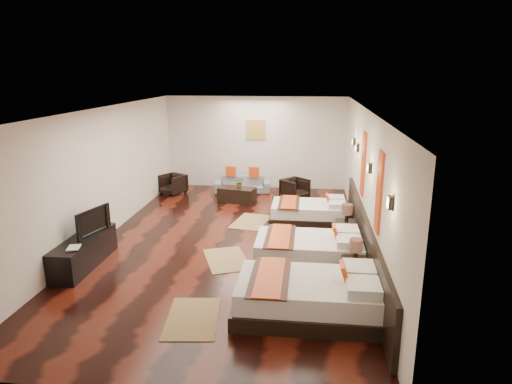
# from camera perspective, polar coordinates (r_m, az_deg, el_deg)

# --- Properties ---
(floor) EXTENTS (5.50, 9.50, 0.01)m
(floor) POSITION_cam_1_polar(r_m,az_deg,el_deg) (9.73, -3.31, -6.31)
(floor) COLOR black
(floor) RESTS_ON ground
(ceiling) EXTENTS (5.50, 9.50, 0.01)m
(ceiling) POSITION_cam_1_polar(r_m,az_deg,el_deg) (9.09, -3.58, 10.36)
(ceiling) COLOR white
(ceiling) RESTS_ON floor
(back_wall) EXTENTS (5.50, 0.01, 2.80)m
(back_wall) POSITION_cam_1_polar(r_m,az_deg,el_deg) (13.92, -0.02, 6.24)
(back_wall) COLOR silver
(back_wall) RESTS_ON floor
(left_wall) EXTENTS (0.01, 9.50, 2.80)m
(left_wall) POSITION_cam_1_polar(r_m,az_deg,el_deg) (10.15, -18.92, 2.07)
(left_wall) COLOR silver
(left_wall) RESTS_ON floor
(right_wall) EXTENTS (0.01, 9.50, 2.80)m
(right_wall) POSITION_cam_1_polar(r_m,az_deg,el_deg) (9.24, 13.61, 1.24)
(right_wall) COLOR silver
(right_wall) RESTS_ON floor
(headboard_panel) EXTENTS (0.08, 6.60, 0.90)m
(headboard_panel) POSITION_cam_1_polar(r_m,az_deg,el_deg) (8.75, 13.56, -6.06)
(headboard_panel) COLOR black
(headboard_panel) RESTS_ON floor
(bed_near) EXTENTS (2.21, 1.39, 0.84)m
(bed_near) POSITION_cam_1_polar(r_m,az_deg,el_deg) (6.97, 6.84, -12.89)
(bed_near) COLOR black
(bed_near) RESTS_ON floor
(bed_mid) EXTENTS (2.06, 1.30, 0.79)m
(bed_mid) POSITION_cam_1_polar(r_m,az_deg,el_deg) (8.64, 6.84, -7.31)
(bed_mid) COLOR black
(bed_mid) RESTS_ON floor
(bed_far) EXTENTS (1.86, 1.17, 0.71)m
(bed_far) POSITION_cam_1_polar(r_m,az_deg,el_deg) (10.97, 6.84, -2.54)
(bed_far) COLOR black
(bed_far) RESTS_ON floor
(nightstand_a) EXTENTS (0.42, 0.42, 0.83)m
(nightstand_a) POSITION_cam_1_polar(r_m,az_deg,el_deg) (7.93, 12.32, -9.49)
(nightstand_a) COLOR black
(nightstand_a) RESTS_ON floor
(nightstand_b) EXTENTS (0.43, 0.43, 0.86)m
(nightstand_b) POSITION_cam_1_polar(r_m,az_deg,el_deg) (9.73, 11.28, -4.69)
(nightstand_b) COLOR black
(nightstand_b) RESTS_ON floor
(jute_mat_near) EXTENTS (0.88, 1.28, 0.01)m
(jute_mat_near) POSITION_cam_1_polar(r_m,az_deg,el_deg) (6.99, -8.00, -15.47)
(jute_mat_near) COLOR olive
(jute_mat_near) RESTS_ON floor
(jute_mat_mid) EXTENTS (1.14, 1.39, 0.01)m
(jute_mat_mid) POSITION_cam_1_polar(r_m,az_deg,el_deg) (8.86, -3.73, -8.49)
(jute_mat_mid) COLOR olive
(jute_mat_mid) RESTS_ON floor
(jute_mat_far) EXTENTS (0.97, 1.32, 0.01)m
(jute_mat_far) POSITION_cam_1_polar(r_m,az_deg,el_deg) (10.95, -0.66, -3.76)
(jute_mat_far) COLOR olive
(jute_mat_far) RESTS_ON floor
(tv_console) EXTENTS (0.50, 1.80, 0.55)m
(tv_console) POSITION_cam_1_polar(r_m,az_deg,el_deg) (9.09, -20.88, -7.04)
(tv_console) COLOR black
(tv_console) RESTS_ON floor
(tv) EXTENTS (0.34, 0.88, 0.51)m
(tv) POSITION_cam_1_polar(r_m,az_deg,el_deg) (9.09, -20.23, -3.43)
(tv) COLOR black
(tv) RESTS_ON tv_console
(book) EXTENTS (0.27, 0.32, 0.03)m
(book) POSITION_cam_1_polar(r_m,az_deg,el_deg) (8.55, -22.70, -6.56)
(book) COLOR black
(book) RESTS_ON tv_console
(figurine) EXTENTS (0.37, 0.37, 0.32)m
(figurine) POSITION_cam_1_polar(r_m,az_deg,el_deg) (9.64, -18.90, -2.87)
(figurine) COLOR brown
(figurine) RESTS_ON tv_console
(sofa) EXTENTS (1.72, 0.86, 0.48)m
(sofa) POSITION_cam_1_polar(r_m,az_deg,el_deg) (13.57, -1.72, 0.99)
(sofa) COLOR slate
(sofa) RESTS_ON floor
(armchair_left) EXTENTS (0.87, 0.88, 0.59)m
(armchair_left) POSITION_cam_1_polar(r_m,az_deg,el_deg) (13.56, -10.44, 0.98)
(armchair_left) COLOR black
(armchair_left) RESTS_ON floor
(armchair_right) EXTENTS (0.91, 0.91, 0.60)m
(armchair_right) POSITION_cam_1_polar(r_m,az_deg,el_deg) (12.83, 4.93, 0.39)
(armchair_right) COLOR black
(armchair_right) RESTS_ON floor
(coffee_table) EXTENTS (1.08, 0.69, 0.40)m
(coffee_table) POSITION_cam_1_polar(r_m,az_deg,el_deg) (12.57, -2.41, -0.34)
(coffee_table) COLOR black
(coffee_table) RESTS_ON floor
(table_plant) EXTENTS (0.26, 0.23, 0.28)m
(table_plant) POSITION_cam_1_polar(r_m,az_deg,el_deg) (12.53, -2.11, 1.21)
(table_plant) COLOR #2C6020
(table_plant) RESTS_ON coffee_table
(orange_panel_a) EXTENTS (0.04, 0.40, 1.30)m
(orange_panel_a) POSITION_cam_1_polar(r_m,az_deg,el_deg) (7.34, 15.27, -0.02)
(orange_panel_a) COLOR #D86014
(orange_panel_a) RESTS_ON right_wall
(orange_panel_b) EXTENTS (0.04, 0.40, 1.30)m
(orange_panel_b) POSITION_cam_1_polar(r_m,az_deg,el_deg) (9.46, 13.40, 3.44)
(orange_panel_b) COLOR #D86014
(orange_panel_b) RESTS_ON right_wall
(sconce_near) EXTENTS (0.07, 0.12, 0.18)m
(sconce_near) POSITION_cam_1_polar(r_m,az_deg,el_deg) (6.25, 16.55, -1.30)
(sconce_near) COLOR black
(sconce_near) RESTS_ON right_wall
(sconce_mid) EXTENTS (0.07, 0.12, 0.18)m
(sconce_mid) POSITION_cam_1_polar(r_m,az_deg,el_deg) (8.36, 14.11, 2.94)
(sconce_mid) COLOR black
(sconce_mid) RESTS_ON right_wall
(sconce_far) EXTENTS (0.07, 0.12, 0.18)m
(sconce_far) POSITION_cam_1_polar(r_m,az_deg,el_deg) (10.51, 12.65, 5.45)
(sconce_far) COLOR black
(sconce_far) RESTS_ON right_wall
(sconce_lounge) EXTENTS (0.07, 0.12, 0.18)m
(sconce_lounge) POSITION_cam_1_polar(r_m,az_deg,el_deg) (11.39, 12.21, 6.20)
(sconce_lounge) COLOR black
(sconce_lounge) RESTS_ON right_wall
(gold_artwork) EXTENTS (0.60, 0.04, 0.60)m
(gold_artwork) POSITION_cam_1_polar(r_m,az_deg,el_deg) (13.85, -0.03, 7.86)
(gold_artwork) COLOR #AD873F
(gold_artwork) RESTS_ON back_wall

